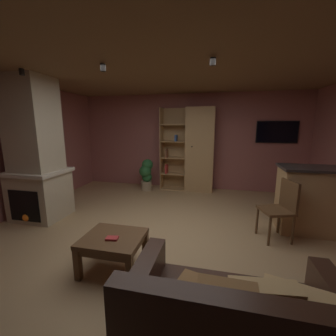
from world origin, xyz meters
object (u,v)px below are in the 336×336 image
at_px(table_book_0, 112,238).
at_px(kitchen_bar_counter, 331,201).
at_px(leather_couch, 234,331).
at_px(wall_mounted_tv, 277,132).
at_px(bookshelf_cabinet, 196,150).
at_px(coffee_table, 113,243).
at_px(potted_floor_plant, 146,174).
at_px(dining_chair, 281,206).
at_px(stone_fireplace, 36,157).

bearing_deg(table_book_0, kitchen_bar_counter, 29.53).
bearing_deg(leather_couch, wall_mounted_tv, 74.43).
relative_size(bookshelf_cabinet, table_book_0, 15.74).
xyz_separation_m(leather_couch, coffee_table, (-1.32, 0.82, 0.03)).
height_order(kitchen_bar_counter, potted_floor_plant, kitchen_bar_counter).
relative_size(kitchen_bar_counter, wall_mounted_tv, 1.63).
xyz_separation_m(table_book_0, dining_chair, (2.12, 1.29, 0.09)).
bearing_deg(kitchen_bar_counter, potted_floor_plant, 155.74).
distance_m(bookshelf_cabinet, potted_floor_plant, 1.46).
bearing_deg(leather_couch, coffee_table, 148.09).
height_order(bookshelf_cabinet, potted_floor_plant, bookshelf_cabinet).
distance_m(leather_couch, dining_chair, 2.21).
distance_m(stone_fireplace, table_book_0, 2.47).
height_order(table_book_0, potted_floor_plant, potted_floor_plant).
bearing_deg(bookshelf_cabinet, table_book_0, -99.74).
xyz_separation_m(bookshelf_cabinet, kitchen_bar_counter, (2.32, -1.91, -0.54)).
height_order(leather_couch, coffee_table, leather_couch).
distance_m(leather_couch, coffee_table, 1.56).
distance_m(kitchen_bar_counter, wall_mounted_tv, 2.38).
height_order(kitchen_bar_counter, leather_couch, kitchen_bar_counter).
bearing_deg(bookshelf_cabinet, wall_mounted_tv, 6.13).
bearing_deg(leather_couch, stone_fireplace, 150.06).
bearing_deg(kitchen_bar_counter, dining_chair, -155.31).
bearing_deg(coffee_table, potted_floor_plant, 101.38).
distance_m(stone_fireplace, kitchen_bar_counter, 5.05).
xyz_separation_m(coffee_table, table_book_0, (0.02, -0.06, 0.10)).
height_order(bookshelf_cabinet, kitchen_bar_counter, bookshelf_cabinet).
relative_size(kitchen_bar_counter, coffee_table, 2.23).
distance_m(stone_fireplace, leather_couch, 3.97).
distance_m(leather_couch, table_book_0, 1.51).
relative_size(stone_fireplace, table_book_0, 18.44).
relative_size(bookshelf_cabinet, kitchen_bar_counter, 1.39).
bearing_deg(leather_couch, dining_chair, 68.31).
xyz_separation_m(stone_fireplace, wall_mounted_tv, (4.63, 2.61, 0.41)).
bearing_deg(dining_chair, leather_couch, -111.69).
bearing_deg(table_book_0, dining_chair, 31.28).
bearing_deg(dining_chair, wall_mounted_tv, 79.75).
bearing_deg(coffee_table, kitchen_bar_counter, 28.39).
bearing_deg(leather_couch, table_book_0, 149.72).
bearing_deg(leather_couch, potted_floor_plant, 116.00).
distance_m(leather_couch, wall_mounted_tv, 4.88).
bearing_deg(potted_floor_plant, stone_fireplace, -123.36).
distance_m(bookshelf_cabinet, coffee_table, 3.64).
bearing_deg(kitchen_bar_counter, wall_mounted_tv, 99.70).
bearing_deg(potted_floor_plant, wall_mounted_tv, 8.79).
relative_size(table_book_0, dining_chair, 0.15).
xyz_separation_m(coffee_table, potted_floor_plant, (-0.65, 3.22, 0.11)).
height_order(table_book_0, dining_chair, dining_chair).
bearing_deg(kitchen_bar_counter, bookshelf_cabinet, 140.46).
xyz_separation_m(leather_couch, dining_chair, (0.81, 2.05, 0.22)).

